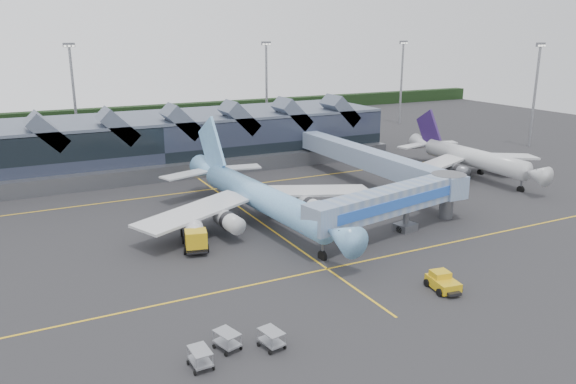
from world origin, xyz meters
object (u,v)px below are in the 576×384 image
main_airliner (259,196)px  fuel_truck (193,229)px  pushback_tug (443,282)px  regional_jet (470,157)px  jet_bridge (401,199)px

main_airliner → fuel_truck: main_airliner is taller
fuel_truck → main_airliner: bearing=31.6°
main_airliner → pushback_tug: bearing=-78.2°
regional_jet → pushback_tug: size_ratio=7.53×
main_airliner → regional_jet: main_airliner is taller
fuel_truck → pushback_tug: (17.90, -23.21, -1.03)m
regional_jet → pushback_tug: regional_jet is taller
jet_bridge → fuel_truck: bearing=150.1°
jet_bridge → pushback_tug: bearing=-124.8°
regional_jet → main_airliner: bearing=-170.7°
pushback_tug → main_airliner: bearing=115.5°
fuel_truck → pushback_tug: bearing=-39.4°
main_airliner → jet_bridge: main_airliner is taller
regional_jet → fuel_truck: bearing=-168.8°
fuel_truck → jet_bridge: bearing=-5.3°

